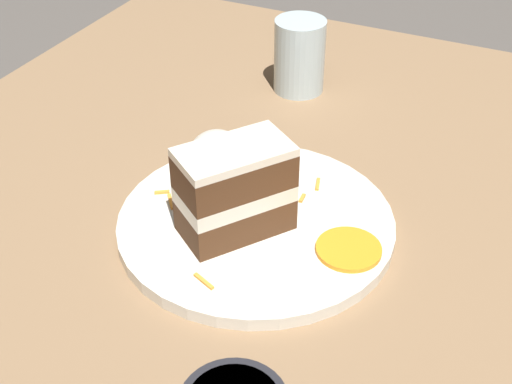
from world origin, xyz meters
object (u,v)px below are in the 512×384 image
Objects in this scene: cream_dollop at (215,152)px; drinking_glass at (299,60)px; plate at (256,224)px; orange_garnish at (349,249)px; cake_slice at (237,188)px.

cream_dollop is 0.25m from drinking_glass.
plate is 0.11m from orange_garnish.
drinking_glass is at bearing 14.56° from plate.
orange_garnish reaches higher than plate.
cream_dollop is at bearing 165.74° from cake_slice.
cake_slice is (-0.02, 0.01, 0.06)m from plate.
plate is 4.43× the size of orange_garnish.
cream_dollop is (0.08, 0.07, -0.03)m from cake_slice.
plate is at bearing 94.42° from cake_slice.
drinking_glass reaches higher than cream_dollop.
cake_slice is 1.91× the size of orange_garnish.
drinking_glass is at bearing 137.55° from cake_slice.
drinking_glass is (0.34, 0.07, -0.02)m from cake_slice.
orange_garnish is at bearing 41.38° from cake_slice.
drinking_glass is (0.32, 0.08, 0.04)m from plate.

